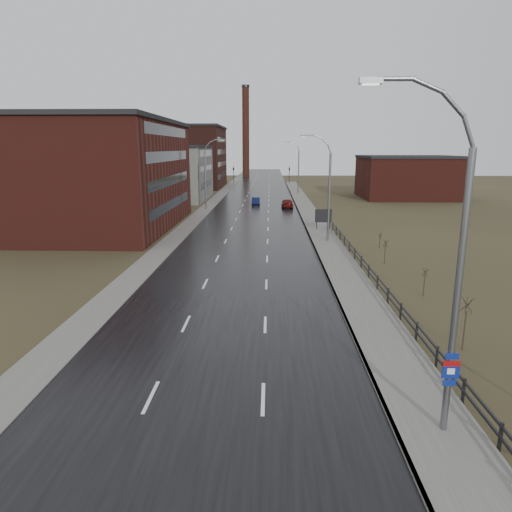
# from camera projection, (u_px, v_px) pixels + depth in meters

# --- Properties ---
(ground) EXTENTS (320.00, 320.00, 0.00)m
(ground) POSITION_uv_depth(u_px,v_px,m) (190.00, 465.00, 14.72)
(ground) COLOR #2D2819
(ground) RESTS_ON ground
(road) EXTENTS (14.00, 300.00, 0.06)m
(road) POSITION_uv_depth(u_px,v_px,m) (254.00, 212.00, 73.06)
(road) COLOR black
(road) RESTS_ON ground
(sidewalk_right) EXTENTS (3.20, 180.00, 0.18)m
(sidewalk_right) POSITION_uv_depth(u_px,v_px,m) (327.00, 243.00, 48.48)
(sidewalk_right) COLOR #595651
(sidewalk_right) RESTS_ON ground
(curb_right) EXTENTS (0.16, 180.00, 0.18)m
(curb_right) POSITION_uv_depth(u_px,v_px,m) (312.00, 243.00, 48.53)
(curb_right) COLOR slate
(curb_right) RESTS_ON ground
(sidewalk_left) EXTENTS (2.40, 260.00, 0.12)m
(sidewalk_left) POSITION_uv_depth(u_px,v_px,m) (203.00, 211.00, 73.30)
(sidewalk_left) COLOR #595651
(sidewalk_left) RESTS_ON ground
(warehouse_near) EXTENTS (22.44, 28.56, 13.50)m
(warehouse_near) POSITION_uv_depth(u_px,v_px,m) (84.00, 174.00, 57.54)
(warehouse_near) COLOR #471914
(warehouse_near) RESTS_ON ground
(warehouse_mid) EXTENTS (16.32, 20.40, 10.50)m
(warehouse_mid) POSITION_uv_depth(u_px,v_px,m) (166.00, 173.00, 89.89)
(warehouse_mid) COLOR slate
(warehouse_mid) RESTS_ON ground
(warehouse_far) EXTENTS (26.52, 24.48, 15.50)m
(warehouse_far) POSITION_uv_depth(u_px,v_px,m) (172.00, 157.00, 118.64)
(warehouse_far) COLOR #331611
(warehouse_far) RESTS_ON ground
(building_right) EXTENTS (18.36, 16.32, 8.50)m
(building_right) POSITION_uv_depth(u_px,v_px,m) (407.00, 177.00, 92.58)
(building_right) COLOR #471914
(building_right) RESTS_ON ground
(smokestack) EXTENTS (2.70, 2.70, 30.70)m
(smokestack) POSITION_uv_depth(u_px,v_px,m) (246.00, 132.00, 157.19)
(smokestack) COLOR #331611
(smokestack) RESTS_ON ground
(streetlight_main) EXTENTS (3.91, 0.29, 12.11)m
(streetlight_main) POSITION_uv_depth(u_px,v_px,m) (450.00, 270.00, 15.01)
(streetlight_main) COLOR slate
(streetlight_main) RESTS_ON ground
(streetlight_right_mid) EXTENTS (3.36, 0.28, 11.35)m
(streetlight_right_mid) POSITION_uv_depth(u_px,v_px,m) (327.00, 188.00, 48.13)
(streetlight_right_mid) COLOR slate
(streetlight_right_mid) RESTS_ON ground
(streetlight_left) EXTENTS (3.36, 0.28, 11.35)m
(streetlight_left) POSITION_uv_depth(u_px,v_px,m) (207.00, 174.00, 73.89)
(streetlight_left) COLOR slate
(streetlight_left) RESTS_ON ground
(streetlight_right_far) EXTENTS (3.36, 0.28, 11.35)m
(streetlight_right_far) POSITION_uv_depth(u_px,v_px,m) (297.00, 167.00, 100.64)
(streetlight_right_far) COLOR slate
(streetlight_right_far) RESTS_ON ground
(guardrail) EXTENTS (0.10, 53.05, 1.10)m
(guardrail) POSITION_uv_depth(u_px,v_px,m) (380.00, 283.00, 32.06)
(guardrail) COLOR black
(guardrail) RESTS_ON ground
(shrub_c) EXTENTS (0.66, 0.70, 2.80)m
(shrub_c) POSITION_uv_depth(u_px,v_px,m) (465.00, 322.00, 22.85)
(shrub_c) COLOR #382D23
(shrub_c) RESTS_ON ground
(shrub_d) EXTENTS (0.48, 0.50, 2.00)m
(shrub_d) POSITION_uv_depth(u_px,v_px,m) (424.00, 281.00, 31.30)
(shrub_d) COLOR #382D23
(shrub_d) RESTS_ON ground
(shrub_e) EXTENTS (0.52, 0.55, 2.20)m
(shrub_e) POSITION_uv_depth(u_px,v_px,m) (385.00, 251.00, 39.97)
(shrub_e) COLOR #382D23
(shrub_e) RESTS_ON ground
(shrub_f) EXTENTS (0.39, 0.41, 1.61)m
(shrub_f) POSITION_uv_depth(u_px,v_px,m) (380.00, 240.00, 46.25)
(shrub_f) COLOR #382D23
(shrub_f) RESTS_ON ground
(billboard) EXTENTS (2.05, 0.17, 2.69)m
(billboard) POSITION_uv_depth(u_px,v_px,m) (323.00, 216.00, 55.98)
(billboard) COLOR black
(billboard) RESTS_ON ground
(traffic_light_left) EXTENTS (0.58, 2.73, 5.30)m
(traffic_light_left) POSITION_uv_depth(u_px,v_px,m) (233.00, 167.00, 130.59)
(traffic_light_left) COLOR black
(traffic_light_left) RESTS_ON ground
(traffic_light_right) EXTENTS (0.58, 2.73, 5.30)m
(traffic_light_right) POSITION_uv_depth(u_px,v_px,m) (289.00, 167.00, 130.12)
(traffic_light_right) COLOR black
(traffic_light_right) RESTS_ON ground
(car_near) EXTENTS (1.45, 4.05, 1.33)m
(car_near) POSITION_uv_depth(u_px,v_px,m) (256.00, 202.00, 81.33)
(car_near) COLOR #0B1137
(car_near) RESTS_ON ground
(car_far) EXTENTS (1.95, 4.76, 1.62)m
(car_far) POSITION_uv_depth(u_px,v_px,m) (287.00, 203.00, 77.48)
(car_far) COLOR #520F0D
(car_far) RESTS_ON ground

